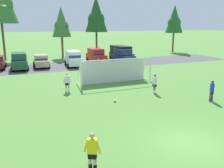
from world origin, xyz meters
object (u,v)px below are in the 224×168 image
parked_car_slot_center_left (19,61)px  parked_car_slot_center_right (73,58)px  player_midfield_center (67,82)px  parked_car_slot_far_right (123,56)px  referee (92,152)px  soccer_goal (115,70)px  soccer_ball (115,101)px  player_defender_far (155,84)px  parked_car_slot_right (96,55)px  parked_car_slot_end (121,53)px  parked_car_slot_center (41,61)px  player_striker_near (212,91)px

parked_car_slot_center_left → parked_car_slot_center_right: same height
player_midfield_center → parked_car_slot_far_right: parked_car_slot_far_right is taller
referee → parked_car_slot_center_right: parked_car_slot_center_right is taller
soccer_goal → referee: 15.41m
soccer_ball → soccer_goal: bearing=67.2°
referee → player_defender_far: (8.41, 8.90, 0.00)m
player_defender_far → parked_car_slot_right: size_ratio=0.35×
player_midfield_center → parked_car_slot_center_right: parked_car_slot_center_right is taller
parked_car_slot_right → parked_car_slot_far_right: 4.16m
player_defender_far → parked_car_slot_end: bearing=74.4°
parked_car_slot_center_left → parked_car_slot_center: (2.82, 0.55, -0.24)m
referee → player_defender_far: same height
player_striker_near → parked_car_slot_far_right: bearing=84.7°
parked_car_slot_right → parked_car_slot_end: size_ratio=0.94×
player_defender_far → soccer_ball: bearing=-166.6°
soccer_ball → parked_car_slot_far_right: size_ratio=0.05×
soccer_ball → soccer_goal: size_ratio=0.03×
referee → parked_car_slot_end: parked_car_slot_end is taller
parked_car_slot_center_left → player_defender_far: bearing=-58.6°
parked_car_slot_center_right → parked_car_slot_far_right: (7.63, -0.11, 0.00)m
parked_car_slot_end → player_defender_far: bearing=-105.6°
player_defender_far → soccer_goal: bearing=108.0°
player_midfield_center → player_defender_far: bearing=-26.2°
parked_car_slot_center → referee: bearing=-92.4°
player_striker_near → parked_car_slot_center_right: size_ratio=0.35×
player_midfield_center → parked_car_slot_far_right: bearing=48.7°
player_defender_far → player_striker_near: bearing=-52.7°
player_midfield_center → parked_car_slot_center: size_ratio=0.38×
referee → parked_car_slot_far_right: (13.03, 25.18, 0.29)m
referee → player_midfield_center: (1.67, 12.22, 0.00)m
soccer_ball → parked_car_slot_end: (9.01, 18.69, 1.23)m
player_midfield_center → parked_car_slot_center: bearing=92.4°
referee → parked_car_slot_far_right: bearing=62.6°
soccer_ball → parked_car_slot_center_right: size_ratio=0.05×
soccer_goal → referee: soccer_goal is taller
parked_car_slot_center → parked_car_slot_right: parked_car_slot_right is taller
player_striker_near → parked_car_slot_end: 21.45m
player_midfield_center → parked_car_slot_right: bearing=62.7°
soccer_goal → parked_car_slot_center: soccer_goal is taller
parked_car_slot_center_right → parked_car_slot_far_right: bearing=-0.8°
parked_car_slot_center_left → parked_car_slot_end: 15.12m
parked_car_slot_center_left → soccer_ball: bearing=-71.0°
player_defender_far → parked_car_slot_far_right: parked_car_slot_far_right is taller
soccer_ball → referee: size_ratio=0.13×
parked_car_slot_end → parked_car_slot_center: bearing=-177.4°
referee → parked_car_slot_far_right: 28.35m
soccer_goal → parked_car_slot_center_left: size_ratio=1.60×
parked_car_slot_end → referee: bearing=-116.6°
parked_car_slot_center_right → parked_car_slot_right: size_ratio=1.02×
player_striker_near → parked_car_slot_center_right: 20.82m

